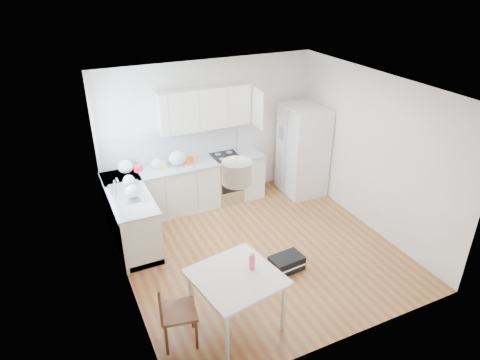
# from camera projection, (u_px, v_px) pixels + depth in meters

# --- Properties ---
(floor) EXTENTS (4.20, 4.20, 0.00)m
(floor) POSITION_uv_depth(u_px,v_px,m) (259.00, 250.00, 7.02)
(floor) COLOR brown
(floor) RESTS_ON ground
(ceiling) EXTENTS (4.20, 4.20, 0.00)m
(ceiling) POSITION_uv_depth(u_px,v_px,m) (263.00, 87.00, 5.79)
(ceiling) COLOR white
(ceiling) RESTS_ON wall_back
(wall_back) EXTENTS (4.20, 0.00, 4.20)m
(wall_back) POSITION_uv_depth(u_px,v_px,m) (210.00, 132.00, 8.09)
(wall_back) COLOR beige
(wall_back) RESTS_ON floor
(wall_left) EXTENTS (0.00, 4.20, 4.20)m
(wall_left) POSITION_uv_depth(u_px,v_px,m) (120.00, 207.00, 5.61)
(wall_left) COLOR beige
(wall_left) RESTS_ON floor
(wall_right) EXTENTS (0.00, 4.20, 4.20)m
(wall_right) POSITION_uv_depth(u_px,v_px,m) (371.00, 153.00, 7.20)
(wall_right) COLOR beige
(wall_right) RESTS_ON floor
(window_glassblock) EXTENTS (0.02, 1.00, 1.00)m
(window_glassblock) POSITION_uv_depth(u_px,v_px,m) (102.00, 148.00, 6.35)
(window_glassblock) COLOR #BFE0F9
(window_glassblock) RESTS_ON wall_left
(cabinets_back) EXTENTS (3.00, 0.60, 0.88)m
(cabinets_back) POSITION_uv_depth(u_px,v_px,m) (187.00, 187.00, 8.04)
(cabinets_back) COLOR beige
(cabinets_back) RESTS_ON floor
(cabinets_left) EXTENTS (0.60, 1.80, 0.88)m
(cabinets_left) POSITION_uv_depth(u_px,v_px,m) (131.00, 217.00, 7.10)
(cabinets_left) COLOR beige
(cabinets_left) RESTS_ON floor
(counter_back) EXTENTS (3.02, 0.64, 0.04)m
(counter_back) POSITION_uv_depth(u_px,v_px,m) (186.00, 165.00, 7.83)
(counter_back) COLOR #A2A4A6
(counter_back) RESTS_ON cabinets_back
(counter_left) EXTENTS (0.64, 1.82, 0.04)m
(counter_left) POSITION_uv_depth(u_px,v_px,m) (127.00, 192.00, 6.89)
(counter_left) COLOR #A2A4A6
(counter_left) RESTS_ON cabinets_left
(backsplash_back) EXTENTS (3.00, 0.01, 0.58)m
(backsplash_back) POSITION_uv_depth(u_px,v_px,m) (180.00, 144.00, 7.93)
(backsplash_back) COLOR white
(backsplash_back) RESTS_ON wall_back
(backsplash_left) EXTENTS (0.01, 1.80, 0.58)m
(backsplash_left) POSITION_uv_depth(u_px,v_px,m) (106.00, 179.00, 6.64)
(backsplash_left) COLOR white
(backsplash_left) RESTS_ON wall_left
(upper_cabinets) EXTENTS (1.70, 0.32, 0.75)m
(upper_cabinets) POSITION_uv_depth(u_px,v_px,m) (204.00, 108.00, 7.67)
(upper_cabinets) COLOR beige
(upper_cabinets) RESTS_ON wall_back
(range_oven) EXTENTS (0.50, 0.61, 0.88)m
(range_oven) POSITION_uv_depth(u_px,v_px,m) (226.00, 179.00, 8.34)
(range_oven) COLOR silver
(range_oven) RESTS_ON floor
(sink) EXTENTS (0.50, 0.80, 0.16)m
(sink) POSITION_uv_depth(u_px,v_px,m) (128.00, 193.00, 6.84)
(sink) COLOR silver
(sink) RESTS_ON counter_left
(refrigerator) EXTENTS (0.89, 0.92, 1.78)m
(refrigerator) POSITION_uv_depth(u_px,v_px,m) (303.00, 150.00, 8.46)
(refrigerator) COLOR white
(refrigerator) RESTS_ON floor
(dining_table) EXTENTS (1.16, 1.16, 0.79)m
(dining_table) POSITION_uv_depth(u_px,v_px,m) (236.00, 281.00, 5.27)
(dining_table) COLOR beige
(dining_table) RESTS_ON floor
(dining_chair) EXTENTS (0.49, 0.49, 1.00)m
(dining_chair) POSITION_uv_depth(u_px,v_px,m) (179.00, 310.00, 5.12)
(dining_chair) COLOR #4E2617
(dining_chair) RESTS_ON floor
(drink_bottle) EXTENTS (0.09, 0.09, 0.25)m
(drink_bottle) POSITION_uv_depth(u_px,v_px,m) (252.00, 260.00, 5.30)
(drink_bottle) COLOR #E13E77
(drink_bottle) RESTS_ON dining_table
(gym_bag) EXTENTS (0.52, 0.36, 0.23)m
(gym_bag) POSITION_uv_depth(u_px,v_px,m) (287.00, 263.00, 6.53)
(gym_bag) COLOR black
(gym_bag) RESTS_ON floor
(pendant_lamp) EXTENTS (0.41, 0.41, 0.26)m
(pendant_lamp) POSITION_uv_depth(u_px,v_px,m) (237.00, 173.00, 4.62)
(pendant_lamp) COLOR beige
(pendant_lamp) RESTS_ON ceiling
(grocery_bag_a) EXTENTS (0.27, 0.23, 0.25)m
(grocery_bag_a) POSITION_uv_depth(u_px,v_px,m) (126.00, 167.00, 7.42)
(grocery_bag_a) COLOR white
(grocery_bag_a) RESTS_ON counter_back
(grocery_bag_b) EXTENTS (0.21, 0.18, 0.19)m
(grocery_bag_b) POSITION_uv_depth(u_px,v_px,m) (157.00, 164.00, 7.60)
(grocery_bag_b) COLOR white
(grocery_bag_b) RESTS_ON counter_back
(grocery_bag_c) EXTENTS (0.31, 0.27, 0.28)m
(grocery_bag_c) POSITION_uv_depth(u_px,v_px,m) (177.00, 158.00, 7.70)
(grocery_bag_c) COLOR white
(grocery_bag_c) RESTS_ON counter_back
(grocery_bag_d) EXTENTS (0.19, 0.16, 0.17)m
(grocery_bag_d) POSITION_uv_depth(u_px,v_px,m) (129.00, 180.00, 7.04)
(grocery_bag_d) COLOR white
(grocery_bag_d) RESTS_ON counter_back
(grocery_bag_e) EXTENTS (0.24, 0.20, 0.21)m
(grocery_bag_e) POSITION_uv_depth(u_px,v_px,m) (133.00, 191.00, 6.65)
(grocery_bag_e) COLOR white
(grocery_bag_e) RESTS_ON counter_left
(snack_orange) EXTENTS (0.20, 0.17, 0.12)m
(snack_orange) POSITION_uv_depth(u_px,v_px,m) (189.00, 160.00, 7.81)
(snack_orange) COLOR #E25314
(snack_orange) RESTS_ON counter_back
(snack_yellow) EXTENTS (0.16, 0.10, 0.11)m
(snack_yellow) POSITION_uv_depth(u_px,v_px,m) (162.00, 165.00, 7.64)
(snack_yellow) COLOR yellow
(snack_yellow) RESTS_ON counter_back
(snack_red) EXTENTS (0.17, 0.16, 0.10)m
(snack_red) POSITION_uv_depth(u_px,v_px,m) (138.00, 169.00, 7.52)
(snack_red) COLOR red
(snack_red) RESTS_ON counter_back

